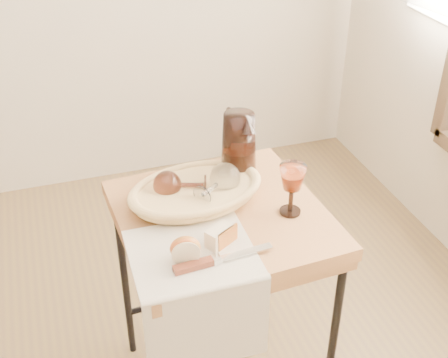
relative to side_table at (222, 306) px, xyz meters
name	(u,v)px	position (x,y,z in m)	size (l,w,h in m)	color
side_table	(222,306)	(0.00, 0.00, 0.00)	(0.55, 0.55, 0.70)	brown
tea_towel	(192,254)	(-0.12, -0.15, 0.35)	(0.31, 0.27, 0.01)	#FAECC7
bread_basket	(196,194)	(-0.05, 0.07, 0.37)	(0.34, 0.23, 0.05)	tan
goblet_lying_a	(184,185)	(-0.08, 0.09, 0.40)	(0.13, 0.08, 0.08)	brown
goblet_lying_b	(215,185)	(0.00, 0.05, 0.40)	(0.14, 0.09, 0.09)	white
pitcher	(239,146)	(0.10, 0.16, 0.45)	(0.15, 0.23, 0.24)	black
wine_goblet	(292,190)	(0.18, -0.06, 0.42)	(0.07, 0.07, 0.15)	white
apple_half	(185,248)	(-0.14, -0.16, 0.39)	(0.07, 0.04, 0.07)	red
apple_wedge	(219,236)	(-0.05, -0.13, 0.38)	(0.07, 0.04, 0.05)	beige
table_knife	(220,258)	(-0.07, -0.20, 0.36)	(0.25, 0.03, 0.02)	silver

